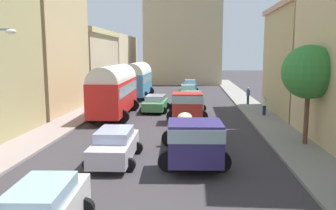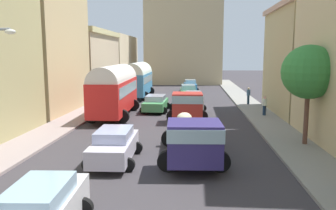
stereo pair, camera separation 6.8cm
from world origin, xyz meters
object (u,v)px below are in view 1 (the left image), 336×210
at_px(car_0, 193,100).
at_px(car_2, 190,85).
at_px(car_5, 155,103).
at_px(parked_bus_0, 114,88).
at_px(parked_bus_1, 137,79).
at_px(cargo_truck_0, 193,138).
at_px(car_1, 188,92).
at_px(car_4, 115,145).
at_px(cargo_truck_1, 187,104).
at_px(pedestrian_4, 248,95).
at_px(pedestrian_1, 264,105).

height_order(car_0, car_2, car_0).
bearing_deg(car_5, car_2, 80.39).
distance_m(parked_bus_0, parked_bus_1, 11.87).
xyz_separation_m(cargo_truck_0, car_1, (-0.60, 22.52, -0.36)).
xyz_separation_m(cargo_truck_0, car_4, (-3.59, -0.22, -0.38)).
bearing_deg(cargo_truck_1, car_1, 90.64).
distance_m(parked_bus_1, pedestrian_4, 12.90).
relative_size(parked_bus_1, car_2, 2.03).
height_order(cargo_truck_1, car_4, cargo_truck_1).
bearing_deg(pedestrian_1, cargo_truck_0, -115.30).
height_order(parked_bus_0, parked_bus_1, parked_bus_0).
relative_size(cargo_truck_0, car_0, 1.55).
height_order(parked_bus_1, pedestrian_4, parked_bus_1).
height_order(car_2, car_5, car_2).
distance_m(cargo_truck_1, pedestrian_1, 6.29).
bearing_deg(car_4, car_5, 88.75).
xyz_separation_m(parked_bus_1, pedestrian_4, (11.75, -5.18, -1.19)).
bearing_deg(parked_bus_0, car_0, 33.48).
height_order(parked_bus_1, cargo_truck_1, parked_bus_1).
xyz_separation_m(car_2, pedestrian_1, (6.14, -18.55, 0.14)).
relative_size(parked_bus_1, cargo_truck_1, 1.15).
height_order(car_1, car_4, car_1).
bearing_deg(car_2, pedestrian_1, -71.70).
relative_size(car_1, pedestrian_1, 2.63).
distance_m(car_0, car_2, 15.06).
relative_size(parked_bus_1, car_5, 1.87).
bearing_deg(cargo_truck_0, car_2, 90.87).
height_order(car_0, pedestrian_1, pedestrian_1).
height_order(cargo_truck_0, pedestrian_1, cargo_truck_0).
bearing_deg(car_4, parked_bus_1, 96.89).
bearing_deg(pedestrian_1, car_4, -127.16).
xyz_separation_m(car_2, pedestrian_4, (5.80, -12.53, 0.22)).
bearing_deg(car_0, cargo_truck_1, -95.74).
distance_m(parked_bus_1, car_4, 23.63).
height_order(cargo_truck_1, car_0, cargo_truck_1).
bearing_deg(car_1, pedestrian_4, -37.21).
bearing_deg(car_0, car_1, 95.06).
bearing_deg(parked_bus_0, car_2, 73.16).
relative_size(cargo_truck_0, car_1, 1.55).
distance_m(car_0, car_5, 3.65).
relative_size(parked_bus_0, car_4, 2.09).
bearing_deg(parked_bus_0, pedestrian_4, 29.92).
bearing_deg(car_5, parked_bus_1, 108.71).
bearing_deg(cargo_truck_1, pedestrian_4, 51.82).
bearing_deg(pedestrian_1, car_1, 120.79).
distance_m(parked_bus_0, car_0, 7.70).
xyz_separation_m(parked_bus_0, cargo_truck_0, (6.28, -11.33, -1.11)).
relative_size(car_0, pedestrian_4, 2.47).
bearing_deg(car_2, pedestrian_4, -65.17).
distance_m(car_4, pedestrian_1, 15.33).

